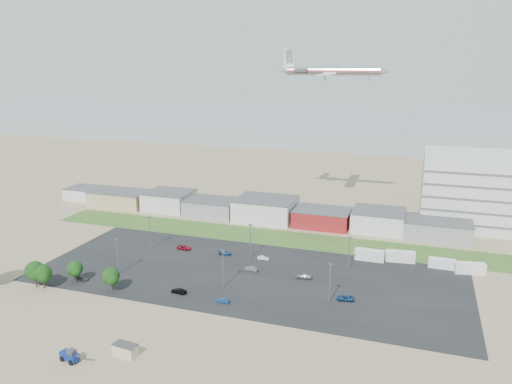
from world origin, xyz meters
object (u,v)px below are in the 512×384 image
at_px(portable_shed, 125,350).
at_px(parked_car_3, 179,291).
at_px(parked_car_7, 251,269).
at_px(parked_car_12, 304,276).
at_px(parked_car_10, 81,278).
at_px(parked_car_6, 225,253).
at_px(airliner, 333,71).
at_px(box_trailer_a, 369,255).
at_px(telehandler, 70,355).
at_px(parked_car_11, 263,258).
at_px(parked_car_0, 345,298).
at_px(parked_car_9, 184,248).
at_px(parked_car_13, 223,301).

bearing_deg(portable_shed, parked_car_3, 102.49).
distance_m(parked_car_7, parked_car_12, 15.60).
xyz_separation_m(parked_car_10, parked_car_12, (57.86, 20.76, -0.00)).
distance_m(parked_car_6, parked_car_10, 42.88).
xyz_separation_m(airliner, parked_car_7, (-9.22, -67.99, -54.55)).
relative_size(parked_car_6, parked_car_12, 0.93).
relative_size(box_trailer_a, parked_car_10, 1.99).
bearing_deg(telehandler, box_trailer_a, 67.06).
bearing_deg(airliner, portable_shed, -100.36).
xyz_separation_m(telehandler, parked_car_11, (20.16, 63.33, -0.80)).
relative_size(portable_shed, parked_car_3, 1.17).
height_order(parked_car_3, parked_car_10, parked_car_10).
bearing_deg(parked_car_7, parked_car_12, 92.62).
height_order(portable_shed, parked_car_7, portable_shed).
distance_m(parked_car_0, parked_car_9, 57.87).
height_order(telehandler, parked_car_9, telehandler).
relative_size(parked_car_3, parked_car_7, 1.09).
relative_size(box_trailer_a, parked_car_6, 2.16).
height_order(parked_car_0, parked_car_13, parked_car_0).
distance_m(airliner, parked_car_7, 87.66).
bearing_deg(telehandler, portable_shed, 40.54).
xyz_separation_m(airliner, parked_car_10, (-51.49, -88.97, -54.57)).
distance_m(parked_car_12, parked_car_13, 25.99).
relative_size(airliner, parked_car_12, 9.91).
bearing_deg(portable_shed, parked_car_9, 111.92).
bearing_deg(parked_car_3, parked_car_10, -79.60).
relative_size(parked_car_6, parked_car_9, 0.88).
relative_size(parked_car_0, parked_car_7, 1.12).
distance_m(parked_car_0, parked_car_6, 44.72).
relative_size(airliner, parked_car_7, 10.82).
height_order(parked_car_7, parked_car_12, parked_car_7).
bearing_deg(parked_car_10, telehandler, -143.93).
xyz_separation_m(parked_car_3, parked_car_13, (12.91, -1.32, -0.08)).
distance_m(parked_car_9, parked_car_12, 42.74).
bearing_deg(parked_car_7, parked_car_0, 74.31).
distance_m(parked_car_0, parked_car_3, 42.67).
distance_m(portable_shed, parked_car_0, 54.81).
height_order(parked_car_9, parked_car_10, parked_car_9).
bearing_deg(parked_car_3, portable_shed, 13.70).
relative_size(parked_car_7, parked_car_12, 0.92).
bearing_deg(parked_car_9, portable_shed, -164.23).
height_order(parked_car_0, parked_car_12, parked_car_12).
xyz_separation_m(parked_car_0, parked_car_13, (-28.64, -11.03, -0.07)).
distance_m(telehandler, parked_car_7, 57.53).
bearing_deg(parked_car_10, parked_car_7, -62.08).
relative_size(box_trailer_a, parked_car_9, 1.90).
height_order(box_trailer_a, parked_car_11, box_trailer_a).
bearing_deg(parked_car_11, parked_car_6, 86.98).
xyz_separation_m(parked_car_3, parked_car_9, (-13.02, 28.97, 0.01)).
distance_m(box_trailer_a, parked_car_3, 58.94).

